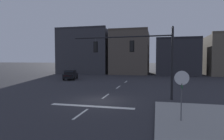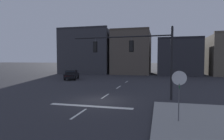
{
  "view_description": "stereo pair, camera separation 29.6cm",
  "coord_description": "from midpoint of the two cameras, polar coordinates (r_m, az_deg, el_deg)",
  "views": [
    {
      "loc": [
        4.61,
        -14.99,
        3.41
      ],
      "look_at": [
        -0.07,
        4.87,
        2.31
      ],
      "focal_mm": 30.27,
      "sensor_mm": 36.0,
      "label": 1
    },
    {
      "loc": [
        4.9,
        -14.92,
        3.41
      ],
      "look_at": [
        -0.07,
        4.87,
        2.31
      ],
      "focal_mm": 30.27,
      "sensor_mm": 36.0,
      "label": 2
    }
  ],
  "objects": [
    {
      "name": "building_row",
      "position": [
        46.79,
        15.79,
        4.36
      ],
      "size": [
        53.26,
        12.31,
        11.23
      ],
      "color": "#38383D",
      "rests_on": "ground"
    },
    {
      "name": "ground_plane",
      "position": [
        16.06,
        -4.34,
        -9.19
      ],
      "size": [
        400.0,
        400.0,
        0.0
      ],
      "primitive_type": "plane",
      "color": "#2B2B30"
    },
    {
      "name": "lane_centreline",
      "position": [
        17.93,
        -2.39,
        -7.87
      ],
      "size": [
        0.16,
        26.4,
        0.01
      ],
      "color": "silver",
      "rests_on": "ground"
    },
    {
      "name": "sidewalk_near_corner",
      "position": [
        11.68,
        24.82,
        -13.8
      ],
      "size": [
        5.0,
        8.0,
        0.15
      ],
      "primitive_type": "cube",
      "color": "gray",
      "rests_on": "ground"
    },
    {
      "name": "car_lot_nearside",
      "position": [
        33.63,
        -12.66,
        -1.35
      ],
      "size": [
        2.79,
        4.7,
        1.61
      ],
      "color": "black",
      "rests_on": "ground"
    },
    {
      "name": "signal_mast_near_side",
      "position": [
        16.94,
        7.73,
        5.64
      ],
      "size": [
        9.08,
        0.61,
        6.26
      ],
      "color": "black",
      "rests_on": "ground"
    },
    {
      "name": "stop_bar_paint",
      "position": [
        14.21,
        -6.82,
        -10.81
      ],
      "size": [
        6.4,
        0.5,
        0.01
      ],
      "primitive_type": "cube",
      "color": "silver",
      "rests_on": "ground"
    },
    {
      "name": "stop_sign",
      "position": [
        10.66,
        19.55,
        -3.91
      ],
      "size": [
        0.76,
        0.64,
        2.83
      ],
      "color": "#56565B",
      "rests_on": "ground"
    }
  ]
}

